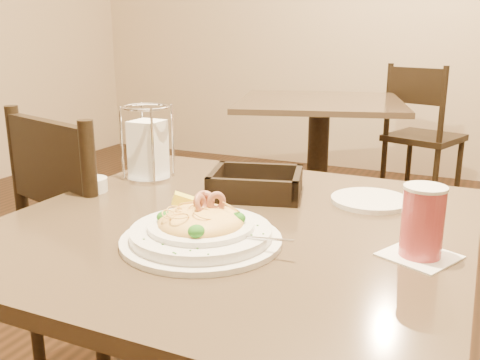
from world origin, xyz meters
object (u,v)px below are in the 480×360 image
at_px(main_table, 236,325).
at_px(side_plate, 370,200).
at_px(background_table, 318,141).
at_px(dining_chair_far, 421,132).
at_px(napkin_caddy, 148,147).
at_px(butter_ramekin, 92,185).
at_px(pasta_bowl, 201,229).
at_px(bread_basket, 256,186).
at_px(drink_glass, 422,222).
at_px(dining_chair_near, 102,259).

bearing_deg(main_table, side_plate, 46.29).
relative_size(main_table, background_table, 0.81).
xyz_separation_m(dining_chair_far, side_plate, (0.16, -2.45, 0.26)).
xyz_separation_m(dining_chair_far, napkin_caddy, (-0.41, -2.48, 0.34)).
distance_m(background_table, butter_ramekin, 1.98).
xyz_separation_m(dining_chair_far, butter_ramekin, (-0.46, -2.64, 0.27)).
bearing_deg(pasta_bowl, background_table, 101.07).
bearing_deg(butter_ramekin, napkin_caddy, 70.83).
height_order(bread_basket, butter_ramekin, bread_basket).
bearing_deg(bread_basket, drink_glass, -28.29).
relative_size(background_table, side_plate, 6.40).
xyz_separation_m(main_table, drink_glass, (0.36, -0.03, 0.30)).
relative_size(dining_chair_near, side_plate, 5.35).
bearing_deg(main_table, background_table, 101.95).
xyz_separation_m(dining_chair_near, dining_chair_far, (0.58, 2.49, 0.00)).
relative_size(pasta_bowl, side_plate, 1.86).
bearing_deg(bread_basket, napkin_caddy, 176.25).
bearing_deg(dining_chair_near, bread_basket, -163.58).
relative_size(background_table, bread_basket, 4.58).
bearing_deg(drink_glass, butter_ramekin, 174.54).
xyz_separation_m(pasta_bowl, drink_glass, (0.37, 0.10, 0.04)).
height_order(pasta_bowl, drink_glass, drink_glass).
relative_size(dining_chair_near, drink_glass, 6.38).
height_order(pasta_bowl, side_plate, pasta_bowl).
bearing_deg(side_plate, main_table, -133.71).
bearing_deg(side_plate, dining_chair_near, -176.56).
height_order(dining_chair_far, pasta_bowl, dining_chair_far).
bearing_deg(drink_glass, main_table, 175.03).
bearing_deg(side_plate, background_table, 110.02).
xyz_separation_m(dining_chair_far, bread_basket, (-0.10, -2.50, 0.28)).
bearing_deg(side_plate, dining_chair_far, 93.70).
xyz_separation_m(drink_glass, butter_ramekin, (-0.76, 0.07, -0.05)).
relative_size(dining_chair_near, pasta_bowl, 2.87).
relative_size(pasta_bowl, butter_ramekin, 4.37).
height_order(main_table, napkin_caddy, napkin_caddy).
height_order(main_table, background_table, same).
bearing_deg(side_plate, drink_glass, -62.50).
relative_size(dining_chair_far, side_plate, 5.35).
xyz_separation_m(drink_glass, napkin_caddy, (-0.70, 0.23, 0.02)).
bearing_deg(background_table, dining_chair_near, -92.73).
distance_m(background_table, drink_glass, 2.21).
bearing_deg(dining_chair_far, drink_glass, 115.27).
bearing_deg(dining_chair_near, drink_glass, -176.74).
relative_size(dining_chair_far, bread_basket, 3.82).
height_order(background_table, butter_ramekin, butter_ramekin).
distance_m(background_table, pasta_bowl, 2.20).
bearing_deg(dining_chair_far, pasta_bowl, 107.63).
xyz_separation_m(bread_basket, side_plate, (0.26, 0.05, -0.02)).
relative_size(drink_glass, butter_ramekin, 1.97).
height_order(drink_glass, butter_ramekin, drink_glass).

